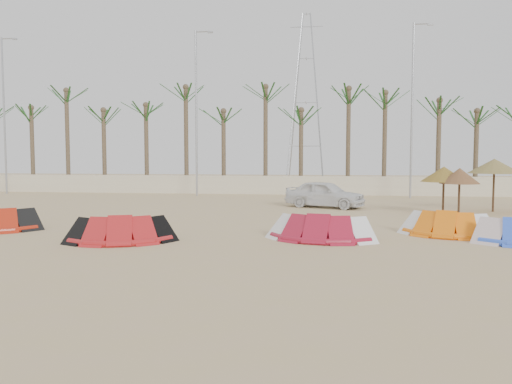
# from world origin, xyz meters

# --- Properties ---
(ground) EXTENTS (120.00, 120.00, 0.00)m
(ground) POSITION_xyz_m (0.00, 0.00, 0.00)
(ground) COLOR tan
(ground) RESTS_ON ground
(boundary_wall) EXTENTS (60.00, 0.30, 1.30)m
(boundary_wall) POSITION_xyz_m (0.00, 22.00, 0.65)
(boundary_wall) COLOR beige
(boundary_wall) RESTS_ON ground
(palm_line) EXTENTS (52.00, 4.00, 7.70)m
(palm_line) POSITION_xyz_m (0.67, 23.50, 6.44)
(palm_line) COLOR brown
(palm_line) RESTS_ON ground
(lamp_a) EXTENTS (1.25, 0.14, 11.00)m
(lamp_a) POSITION_xyz_m (-19.96, 20.00, 5.77)
(lamp_a) COLOR #A5A8AD
(lamp_a) RESTS_ON ground
(lamp_b) EXTENTS (1.25, 0.14, 11.00)m
(lamp_b) POSITION_xyz_m (-5.96, 20.00, 5.77)
(lamp_b) COLOR #A5A8AD
(lamp_b) RESTS_ON ground
(lamp_c) EXTENTS (1.25, 0.14, 11.00)m
(lamp_c) POSITION_xyz_m (8.04, 20.00, 5.77)
(lamp_c) COLOR #A5A8AD
(lamp_c) RESTS_ON ground
(pylon) EXTENTS (3.00, 3.00, 14.00)m
(pylon) POSITION_xyz_m (1.00, 28.00, 0.00)
(pylon) COLOR #A5A8AD
(pylon) RESTS_ON ground
(kite_red_mid) EXTENTS (3.59, 2.38, 0.90)m
(kite_red_mid) POSITION_xyz_m (-3.61, 2.01, 0.42)
(kite_red_mid) COLOR red
(kite_red_mid) RESTS_ON ground
(kite_red_right) EXTENTS (3.58, 2.10, 0.90)m
(kite_red_right) POSITION_xyz_m (2.47, 3.25, 0.42)
(kite_red_right) COLOR maroon
(kite_red_right) RESTS_ON ground
(kite_orange) EXTENTS (3.38, 2.37, 0.90)m
(kite_orange) POSITION_xyz_m (6.64, 4.69, 0.42)
(kite_orange) COLOR orange
(kite_orange) RESTS_ON ground
(parasol_left) EXTENTS (2.09, 2.09, 2.20)m
(parasol_left) POSITION_xyz_m (8.03, 11.12, 1.84)
(parasol_left) COLOR #4C331E
(parasol_left) RESTS_ON ground
(parasol_mid) EXTENTS (1.76, 1.76, 2.14)m
(parasol_mid) POSITION_xyz_m (8.57, 10.50, 1.79)
(parasol_mid) COLOR #4C331E
(parasol_mid) RESTS_ON ground
(parasol_right) EXTENTS (2.42, 2.42, 2.55)m
(parasol_right) POSITION_xyz_m (10.63, 12.42, 2.19)
(parasol_right) COLOR #4C331E
(parasol_right) RESTS_ON ground
(car) EXTENTS (4.45, 3.09, 1.41)m
(car) POSITION_xyz_m (2.60, 13.33, 0.70)
(car) COLOR white
(car) RESTS_ON ground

